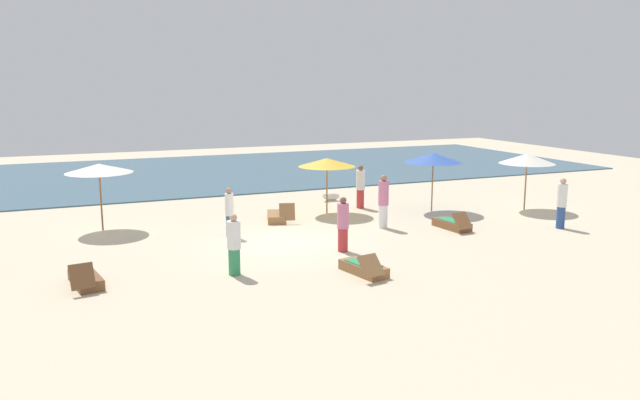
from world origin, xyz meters
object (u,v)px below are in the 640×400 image
Objects in this scene: lounger_2 at (277,216)px; dog at (330,197)px; person_1 at (343,224)px; person_5 at (234,245)px; umbrella_0 at (433,158)px; lounger_3 at (364,268)px; umbrella_3 at (527,159)px; umbrella_1 at (99,168)px; person_0 at (562,203)px; person_3 at (360,187)px; umbrella_2 at (327,162)px; lounger_1 at (86,280)px; person_4 at (383,201)px; lounger_4 at (453,224)px; person_2 at (229,212)px.

lounger_2 reaches higher than dog.
person_5 is at bearing -164.32° from person_1.
umbrella_0 reaches higher than lounger_3.
umbrella_3 is 10.05m from person_1.
umbrella_1 reaches higher than lounger_2.
lounger_3 is 3.54m from person_5.
person_3 is (-4.86, 6.07, -0.02)m from person_0.
umbrella_2 is 11.16m from lounger_1.
person_0 is at bearing -1.17° from person_1.
lounger_3 reaches higher than dog.
person_1 is 6.89m from person_3.
umbrella_2 reaches higher than person_0.
umbrella_3 is at bearing 16.92° from person_5.
umbrella_1 is 1.38× the size of person_1.
person_1 is at bearing -162.60° from umbrella_3.
lounger_3 is 0.99× the size of person_0.
person_4 is at bearing 15.68° from lounger_1.
umbrella_0 is 1.05× the size of umbrella_2.
person_3 is 3.67m from person_4.
umbrella_1 reaches higher than person_3.
person_1 is at bearing -165.86° from lounger_4.
lounger_4 reaches higher than dog.
person_4 is at bearing -150.22° from umbrella_0.
umbrella_3 is 1.20× the size of person_4.
person_0 is (14.93, -6.03, -1.27)m from umbrella_1.
person_5 is (-8.53, -2.26, 0.66)m from lounger_4.
umbrella_2 is 1.32× the size of person_1.
lounger_4 is 8.85m from person_5.
umbrella_3 is at bearing 5.37° from person_4.
person_0 reaches higher than lounger_1.
umbrella_3 is 1.35× the size of person_1.
umbrella_3 is 6.75m from person_3.
person_2 is at bearing -141.38° from dog.
person_5 is at bearing -8.24° from lounger_1.
umbrella_1 is at bearing 157.77° from lounger_4.
person_5 is at bearing -103.53° from person_2.
umbrella_1 reaches higher than lounger_4.
dog is at bearing 11.48° from umbrella_1.
lounger_1 is 13.37m from dog.
umbrella_0 is at bearing 28.57° from person_5.
dog is (3.47, 2.90, 0.03)m from lounger_2.
person_4 reaches higher than person_1.
person_4 is (-5.75, 2.51, 0.05)m from person_0.
lounger_3 is at bearing -134.13° from umbrella_0.
lounger_1 is 3.83m from person_5.
umbrella_3 is 8.28m from dog.
umbrella_0 is 1.38× the size of lounger_1.
umbrella_3 is 10.30m from lounger_2.
umbrella_0 reaches higher than person_2.
person_1 is at bearing -108.78° from umbrella_2.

